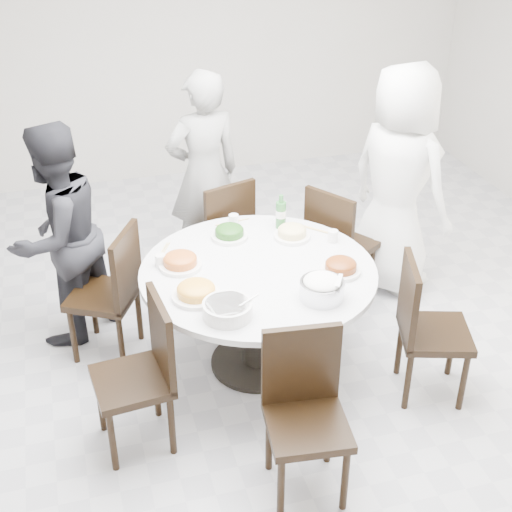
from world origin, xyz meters
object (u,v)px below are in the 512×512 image
object	(u,v)px
chair_sw	(131,378)
chair_ne	(342,243)
chair_s	(308,423)
chair_se	(436,330)
rice_bowl	(322,290)
soup_bowl	(228,310)
diner_left	(58,236)
dining_table	(258,318)
beverage_bottle	(281,211)
diner_middle	(204,174)
chair_nw	(103,293)
diner_right	(399,181)
chair_n	(218,233)

from	to	relation	value
chair_sw	chair_ne	bearing A→B (deg)	117.26
chair_s	chair_ne	bearing A→B (deg)	69.26
chair_sw	chair_se	bearing A→B (deg)	82.27
rice_bowl	soup_bowl	xyz separation A→B (m)	(-0.58, -0.03, -0.01)
chair_se	soup_bowl	distance (m)	1.33
chair_ne	diner_left	xyz separation A→B (m)	(-2.03, 0.10, 0.31)
dining_table	diner_left	world-z (taller)	diner_left
chair_s	beverage_bottle	world-z (taller)	beverage_bottle
chair_ne	diner_middle	size ratio (longest dim) A/B	0.57
dining_table	rice_bowl	bearing A→B (deg)	-56.69
chair_ne	soup_bowl	size ratio (longest dim) A/B	3.33
chair_nw	chair_s	bearing A→B (deg)	58.48
diner_right	diner_middle	xyz separation A→B (m)	(-1.34, 0.65, -0.06)
chair_sw	diner_left	bearing A→B (deg)	-171.62
dining_table	diner_middle	size ratio (longest dim) A/B	0.90
chair_se	diner_middle	world-z (taller)	diner_middle
chair_ne	dining_table	bearing A→B (deg)	93.80
chair_nw	chair_s	size ratio (longest dim) A/B	1.00
chair_sw	soup_bowl	xyz separation A→B (m)	(0.58, 0.06, 0.32)
beverage_bottle	chair_nw	bearing A→B (deg)	-176.81
diner_right	dining_table	bearing A→B (deg)	91.92
rice_bowl	beverage_bottle	size ratio (longest dim) A/B	1.07
diner_right	diner_left	xyz separation A→B (m)	(-2.48, 0.01, -0.10)
diner_left	chair_nw	bearing A→B (deg)	86.55
diner_middle	chair_nw	bearing A→B (deg)	36.07
chair_se	diner_left	distance (m)	2.54
chair_ne	rice_bowl	xyz separation A→B (m)	(-0.56, -1.03, 0.33)
chair_n	chair_se	xyz separation A→B (m)	(1.01, -1.59, 0.00)
dining_table	soup_bowl	distance (m)	0.68
chair_sw	rice_bowl	xyz separation A→B (m)	(1.16, 0.09, 0.33)
chair_se	soup_bowl	world-z (taller)	chair_se
rice_bowl	chair_n	bearing A→B (deg)	101.64
chair_s	rice_bowl	size ratio (longest dim) A/B	3.60
chair_n	chair_nw	xyz separation A→B (m)	(-0.93, -0.60, 0.00)
chair_n	chair_nw	distance (m)	1.11
soup_bowl	chair_se	bearing A→B (deg)	-5.43
chair_n	chair_sw	world-z (taller)	same
chair_nw	beverage_bottle	world-z (taller)	beverage_bottle
chair_s	diner_left	bearing A→B (deg)	128.47
chair_se	diner_middle	distance (m)	2.21
diner_right	beverage_bottle	world-z (taller)	diner_right
chair_sw	diner_right	world-z (taller)	diner_right
chair_ne	chair_se	size ratio (longest dim) A/B	1.00
diner_left	chair_sw	bearing A→B (deg)	61.65
diner_left	rice_bowl	world-z (taller)	diner_left
chair_s	rice_bowl	world-z (taller)	chair_s
chair_s	chair_sw	bearing A→B (deg)	150.42
dining_table	beverage_bottle	xyz separation A→B (m)	(0.31, 0.50, 0.50)
chair_nw	diner_middle	bearing A→B (deg)	163.57
dining_table	diner_right	distance (m)	1.56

